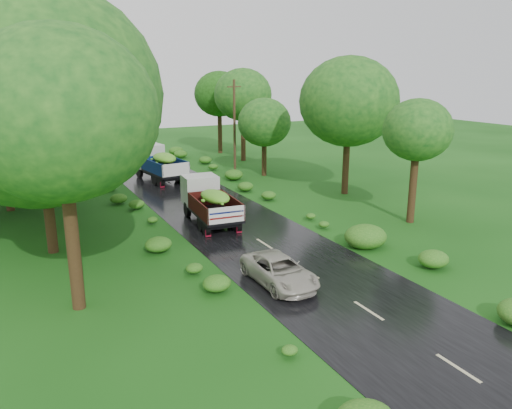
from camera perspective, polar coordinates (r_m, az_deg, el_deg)
ground at (r=18.73m, az=12.75°, el=-11.79°), size 120.00×120.00×0.00m
road at (r=22.41m, az=4.58°, el=-6.80°), size 6.50×80.00×0.02m
road_lines at (r=23.21m, az=3.29°, el=-5.96°), size 0.12×69.60×0.00m
truck_near at (r=28.12m, az=-5.44°, el=0.60°), size 2.43×5.77×2.37m
truck_far at (r=39.70m, az=-11.16°, el=4.83°), size 2.88×6.33×2.57m
car at (r=20.20m, az=2.68°, el=-7.57°), size 1.89×4.02×1.11m
utility_pole at (r=41.24m, az=-2.47°, el=8.95°), size 1.33×0.35×7.63m
trees_left at (r=33.25m, az=-25.93°, el=11.17°), size 6.72×35.30×9.52m
trees_right at (r=40.47m, az=3.02°, el=11.31°), size 5.43×30.34×7.96m
shrubs at (r=29.93m, az=-4.42°, el=-0.44°), size 11.90×44.00×0.70m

